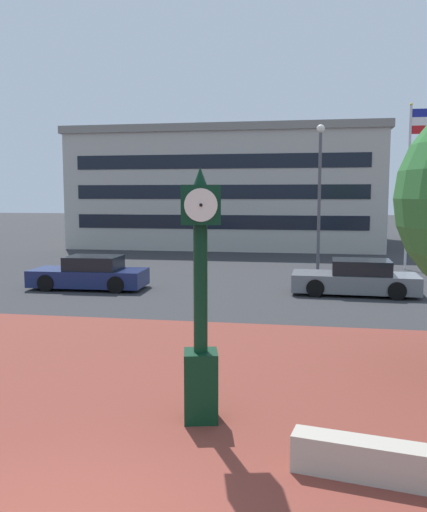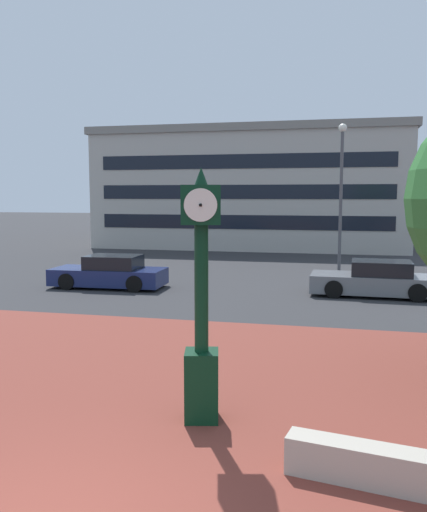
% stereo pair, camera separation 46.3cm
% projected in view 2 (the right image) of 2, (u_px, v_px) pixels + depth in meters
% --- Properties ---
extents(plaza_brick_paving, '(44.00, 13.99, 0.01)m').
position_uv_depth(plaza_brick_paving, '(138.00, 422.00, 8.62)').
color(plaza_brick_paving, brown).
rests_on(plaza_brick_paving, ground).
extents(planter_wall, '(3.22, 0.96, 0.50)m').
position_uv_depth(planter_wall, '(417.00, 474.00, 6.51)').
color(planter_wall, '#ADA393').
rests_on(planter_wall, ground).
extents(street_clock, '(0.72, 0.75, 4.04)m').
position_uv_depth(street_clock, '(201.00, 306.00, 8.51)').
color(street_clock, black).
rests_on(street_clock, ground).
extents(car_street_near, '(4.56, 2.02, 1.28)m').
position_uv_depth(car_street_near, '(376.00, 280.00, 19.41)').
color(car_street_near, slate).
rests_on(car_street_near, ground).
extents(car_street_mid, '(4.47, 1.96, 1.28)m').
position_uv_depth(car_street_mid, '(110.00, 273.00, 21.17)').
color(car_street_mid, navy).
rests_on(car_street_mid, ground).
extents(civic_building, '(21.38, 16.12, 8.19)m').
position_uv_depth(civic_building, '(259.00, 189.00, 41.84)').
color(civic_building, '#B2ADA3').
rests_on(civic_building, ground).
extents(street_lamp_post, '(0.36, 0.36, 6.66)m').
position_uv_depth(street_lamp_post, '(341.00, 185.00, 23.19)').
color(street_lamp_post, '#4C4C51').
rests_on(street_lamp_post, ground).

